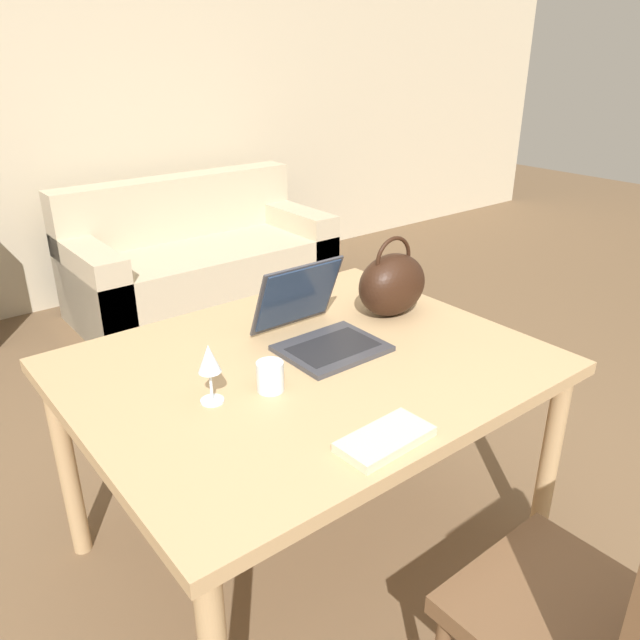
% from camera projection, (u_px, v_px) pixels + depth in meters
% --- Properties ---
extents(wall_back, '(10.00, 0.06, 2.70)m').
position_uv_depth(wall_back, '(18.00, 93.00, 3.65)').
color(wall_back, beige).
rests_on(wall_back, ground_plane).
extents(dining_table, '(1.35, 1.10, 0.74)m').
position_uv_depth(dining_table, '(307.00, 382.00, 1.90)').
color(dining_table, tan).
rests_on(dining_table, ground_plane).
extents(chair, '(0.45, 0.45, 0.94)m').
position_uv_depth(chair, '(606.00, 613.00, 1.31)').
color(chair, brown).
rests_on(chair, ground_plane).
extents(couch, '(1.66, 0.80, 0.82)m').
position_uv_depth(couch, '(200.00, 263.00, 4.11)').
color(couch, '#C1B293').
rests_on(couch, ground_plane).
extents(laptop, '(0.31, 0.36, 0.25)m').
position_uv_depth(laptop, '(315.00, 323.00, 1.97)').
color(laptop, '#38383D').
rests_on(laptop, dining_table).
extents(drinking_glass, '(0.08, 0.08, 0.09)m').
position_uv_depth(drinking_glass, '(270.00, 376.00, 1.70)').
color(drinking_glass, silver).
rests_on(drinking_glass, dining_table).
extents(wine_glass, '(0.06, 0.06, 0.17)m').
position_uv_depth(wine_glass, '(209.00, 362.00, 1.61)').
color(wine_glass, silver).
rests_on(wine_glass, dining_table).
extents(handbag, '(0.27, 0.18, 0.28)m').
position_uv_depth(handbag, '(392.00, 284.00, 2.16)').
color(handbag, black).
rests_on(handbag, dining_table).
extents(book, '(0.24, 0.13, 0.02)m').
position_uv_depth(book, '(385.00, 439.00, 1.48)').
color(book, beige).
rests_on(book, dining_table).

